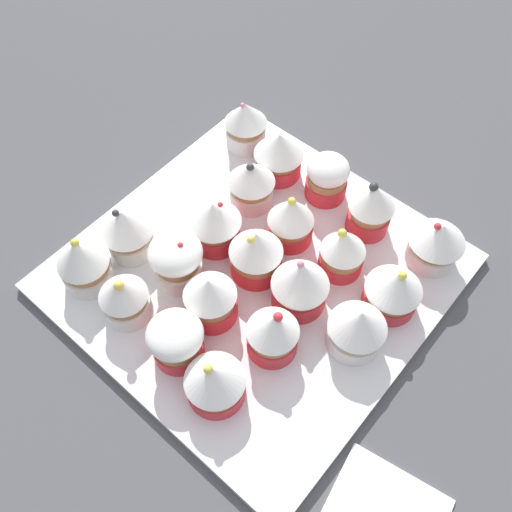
{
  "coord_description": "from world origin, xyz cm",
  "views": [
    {
      "loc": [
        -22.71,
        26.33,
        57.93
      ],
      "look_at": [
        0.0,
        0.0,
        4.2
      ],
      "focal_mm": 39.34,
      "sensor_mm": 36.0,
      "label": 1
    }
  ],
  "objects_px": {
    "cupcake_5": "(394,289)",
    "cupcake_10": "(303,280)",
    "cupcake_0": "(437,242)",
    "cupcake_13": "(273,333)",
    "baking_tray": "(256,272)",
    "cupcake_2": "(327,177)",
    "cupcake_9": "(358,327)",
    "cupcake_12": "(215,222)",
    "cupcake_16": "(127,230)",
    "cupcake_4": "(246,124)",
    "cupcake_7": "(290,219)",
    "cupcake_11": "(255,256)",
    "cupcake_17": "(215,381)",
    "cupcake_1": "(371,208)",
    "cupcake_19": "(124,297)",
    "cupcake_20": "(83,262)",
    "cupcake_18": "(176,340)",
    "cupcake_8": "(251,182)",
    "cupcake_3": "(279,153)",
    "cupcake_6": "(343,251)",
    "cupcake_14": "(212,299)",
    "cupcake_15": "(177,260)"
  },
  "relations": [
    {
      "from": "cupcake_15",
      "to": "cupcake_19",
      "type": "height_order",
      "value": "cupcake_19"
    },
    {
      "from": "cupcake_5",
      "to": "cupcake_10",
      "type": "distance_m",
      "value": 0.1
    },
    {
      "from": "cupcake_4",
      "to": "cupcake_17",
      "type": "distance_m",
      "value": 0.36
    },
    {
      "from": "cupcake_10",
      "to": "cupcake_16",
      "type": "bearing_deg",
      "value": 22.11
    },
    {
      "from": "cupcake_1",
      "to": "cupcake_8",
      "type": "xyz_separation_m",
      "value": [
        0.14,
        0.06,
        -0.0
      ]
    },
    {
      "from": "cupcake_10",
      "to": "cupcake_16",
      "type": "relative_size",
      "value": 1.05
    },
    {
      "from": "baking_tray",
      "to": "cupcake_14",
      "type": "relative_size",
      "value": 5.6
    },
    {
      "from": "baking_tray",
      "to": "cupcake_5",
      "type": "relative_size",
      "value": 5.99
    },
    {
      "from": "cupcake_8",
      "to": "cupcake_20",
      "type": "distance_m",
      "value": 0.22
    },
    {
      "from": "cupcake_0",
      "to": "cupcake_13",
      "type": "distance_m",
      "value": 0.22
    },
    {
      "from": "cupcake_11",
      "to": "cupcake_17",
      "type": "xyz_separation_m",
      "value": [
        -0.06,
        0.14,
        -0.01
      ]
    },
    {
      "from": "baking_tray",
      "to": "cupcake_14",
      "type": "distance_m",
      "value": 0.09
    },
    {
      "from": "cupcake_14",
      "to": "cupcake_16",
      "type": "bearing_deg",
      "value": -0.23
    },
    {
      "from": "cupcake_14",
      "to": "cupcake_8",
      "type": "bearing_deg",
      "value": -63.43
    },
    {
      "from": "cupcake_4",
      "to": "cupcake_12",
      "type": "xyz_separation_m",
      "value": [
        -0.08,
        0.15,
        0.0
      ]
    },
    {
      "from": "cupcake_19",
      "to": "cupcake_20",
      "type": "bearing_deg",
      "value": 0.57
    },
    {
      "from": "cupcake_9",
      "to": "cupcake_12",
      "type": "xyz_separation_m",
      "value": [
        0.2,
        -0.0,
        0.0
      ]
    },
    {
      "from": "cupcake_0",
      "to": "cupcake_19",
      "type": "xyz_separation_m",
      "value": [
        0.22,
        0.28,
        0.0
      ]
    },
    {
      "from": "cupcake_18",
      "to": "cupcake_4",
      "type": "bearing_deg",
      "value": -61.68
    },
    {
      "from": "cupcake_0",
      "to": "cupcake_13",
      "type": "relative_size",
      "value": 0.95
    },
    {
      "from": "cupcake_18",
      "to": "cupcake_14",
      "type": "bearing_deg",
      "value": -86.66
    },
    {
      "from": "cupcake_4",
      "to": "cupcake_6",
      "type": "distance_m",
      "value": 0.23
    },
    {
      "from": "cupcake_2",
      "to": "cupcake_18",
      "type": "distance_m",
      "value": 0.28
    },
    {
      "from": "cupcake_17",
      "to": "cupcake_3",
      "type": "bearing_deg",
      "value": -62.33
    },
    {
      "from": "cupcake_6",
      "to": "cupcake_20",
      "type": "bearing_deg",
      "value": 44.02
    },
    {
      "from": "cupcake_4",
      "to": "cupcake_7",
      "type": "height_order",
      "value": "cupcake_7"
    },
    {
      "from": "cupcake_9",
      "to": "cupcake_7",
      "type": "bearing_deg",
      "value": -23.85
    },
    {
      "from": "cupcake_11",
      "to": "cupcake_18",
      "type": "xyz_separation_m",
      "value": [
        -0.0,
        0.13,
        -0.01
      ]
    },
    {
      "from": "cupcake_20",
      "to": "cupcake_13",
      "type": "bearing_deg",
      "value": -161.29
    },
    {
      "from": "cupcake_0",
      "to": "cupcake_14",
      "type": "distance_m",
      "value": 0.27
    },
    {
      "from": "cupcake_8",
      "to": "cupcake_9",
      "type": "distance_m",
      "value": 0.23
    },
    {
      "from": "cupcake_11",
      "to": "cupcake_18",
      "type": "distance_m",
      "value": 0.13
    },
    {
      "from": "cupcake_2",
      "to": "cupcake_5",
      "type": "relative_size",
      "value": 0.95
    },
    {
      "from": "cupcake_1",
      "to": "cupcake_10",
      "type": "distance_m",
      "value": 0.13
    },
    {
      "from": "cupcake_9",
      "to": "cupcake_16",
      "type": "height_order",
      "value": "cupcake_16"
    },
    {
      "from": "cupcake_13",
      "to": "cupcake_14",
      "type": "bearing_deg",
      "value": 9.51
    },
    {
      "from": "baking_tray",
      "to": "cupcake_2",
      "type": "bearing_deg",
      "value": -86.73
    },
    {
      "from": "cupcake_1",
      "to": "cupcake_3",
      "type": "relative_size",
      "value": 1.15
    },
    {
      "from": "cupcake_13",
      "to": "cupcake_18",
      "type": "distance_m",
      "value": 0.1
    },
    {
      "from": "cupcake_13",
      "to": "cupcake_5",
      "type": "bearing_deg",
      "value": -117.42
    },
    {
      "from": "cupcake_14",
      "to": "cupcake_9",
      "type": "bearing_deg",
      "value": -151.06
    },
    {
      "from": "cupcake_3",
      "to": "cupcake_7",
      "type": "bearing_deg",
      "value": 136.77
    },
    {
      "from": "cupcake_2",
      "to": "cupcake_4",
      "type": "distance_m",
      "value": 0.14
    },
    {
      "from": "cupcake_0",
      "to": "baking_tray",
      "type": "bearing_deg",
      "value": 45.36
    },
    {
      "from": "cupcake_12",
      "to": "cupcake_3",
      "type": "bearing_deg",
      "value": -84.34
    },
    {
      "from": "cupcake_1",
      "to": "cupcake_5",
      "type": "height_order",
      "value": "cupcake_1"
    },
    {
      "from": "cupcake_10",
      "to": "cupcake_12",
      "type": "height_order",
      "value": "cupcake_10"
    },
    {
      "from": "cupcake_1",
      "to": "cupcake_19",
      "type": "bearing_deg",
      "value": 63.64
    },
    {
      "from": "cupcake_12",
      "to": "cupcake_19",
      "type": "bearing_deg",
      "value": 86.75
    },
    {
      "from": "cupcake_3",
      "to": "cupcake_13",
      "type": "bearing_deg",
      "value": 128.04
    }
  ]
}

